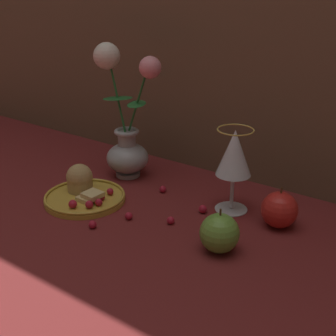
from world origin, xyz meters
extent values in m
plane|color=maroon|center=(0.00, 0.00, 0.00)|extent=(2.40, 2.40, 0.00)
cylinder|color=#A3A3A8|center=(-0.16, 0.11, 0.01)|extent=(0.06, 0.06, 0.01)
ellipsoid|color=#A3A3A8|center=(-0.16, 0.11, 0.05)|extent=(0.10, 0.10, 0.07)
cylinder|color=#A3A3A8|center=(-0.16, 0.11, 0.09)|extent=(0.04, 0.04, 0.04)
torus|color=#A3A3A8|center=(-0.16, 0.11, 0.11)|extent=(0.06, 0.06, 0.01)
cylinder|color=#23662D|center=(-0.18, 0.10, 0.20)|extent=(0.05, 0.01, 0.18)
ellipsoid|color=#23662D|center=(-0.18, 0.11, 0.19)|extent=(0.07, 0.08, 0.00)
sphere|color=silver|center=(-0.20, 0.10, 0.29)|extent=(0.06, 0.06, 0.06)
cylinder|color=#23662D|center=(-0.12, 0.11, 0.19)|extent=(0.07, 0.01, 0.16)
ellipsoid|color=#23662D|center=(-0.13, 0.11, 0.18)|extent=(0.06, 0.08, 0.00)
sphere|color=pink|center=(-0.09, 0.12, 0.27)|extent=(0.05, 0.05, 0.05)
cylinder|color=gold|center=(-0.14, -0.06, 0.01)|extent=(0.18, 0.18, 0.01)
torus|color=gold|center=(-0.14, -0.06, 0.01)|extent=(0.18, 0.18, 0.01)
cylinder|color=tan|center=(-0.17, -0.04, 0.03)|extent=(0.06, 0.06, 0.03)
sphere|color=tan|center=(-0.17, -0.04, 0.04)|extent=(0.06, 0.06, 0.06)
cube|color=#DBBC7A|center=(-0.12, -0.06, 0.01)|extent=(0.04, 0.04, 0.01)
cube|color=#DBBC7A|center=(-0.11, -0.06, 0.03)|extent=(0.04, 0.04, 0.01)
sphere|color=#AD192D|center=(-0.12, -0.11, 0.02)|extent=(0.02, 0.02, 0.02)
sphere|color=#AD192D|center=(-0.10, -0.09, 0.02)|extent=(0.02, 0.02, 0.02)
sphere|color=#AD192D|center=(-0.09, -0.07, 0.02)|extent=(0.02, 0.02, 0.02)
sphere|color=#AD192D|center=(-0.10, -0.05, 0.02)|extent=(0.02, 0.02, 0.02)
sphere|color=#AD192D|center=(-0.10, -0.01, 0.02)|extent=(0.01, 0.01, 0.01)
cylinder|color=silver|center=(0.14, 0.10, 0.00)|extent=(0.07, 0.07, 0.00)
cylinder|color=silver|center=(0.14, 0.10, 0.04)|extent=(0.01, 0.01, 0.08)
cone|color=silver|center=(0.14, 0.10, 0.13)|extent=(0.07, 0.07, 0.10)
cone|color=gold|center=(0.14, 0.10, 0.11)|extent=(0.06, 0.06, 0.07)
torus|color=gold|center=(0.14, 0.10, 0.18)|extent=(0.07, 0.07, 0.00)
sphere|color=red|center=(0.25, 0.09, 0.04)|extent=(0.07, 0.07, 0.07)
cylinder|color=#4C3319|center=(0.25, 0.09, 0.08)|extent=(0.00, 0.00, 0.01)
sphere|color=#669938|center=(0.20, -0.06, 0.04)|extent=(0.07, 0.07, 0.07)
cylinder|color=#4C3319|center=(0.20, -0.06, 0.08)|extent=(0.00, 0.00, 0.01)
sphere|color=#AD192D|center=(-0.01, -0.06, 0.01)|extent=(0.02, 0.02, 0.02)
sphere|color=#AD192D|center=(0.10, 0.05, 0.01)|extent=(0.02, 0.02, 0.02)
sphere|color=#AD192D|center=(0.07, -0.03, 0.01)|extent=(0.02, 0.02, 0.02)
sphere|color=#AD192D|center=(-0.04, -0.13, 0.01)|extent=(0.02, 0.02, 0.02)
sphere|color=#AD192D|center=(-0.03, 0.08, 0.01)|extent=(0.02, 0.02, 0.02)
camera|label=1|loc=(0.54, -0.70, 0.46)|focal=50.00mm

